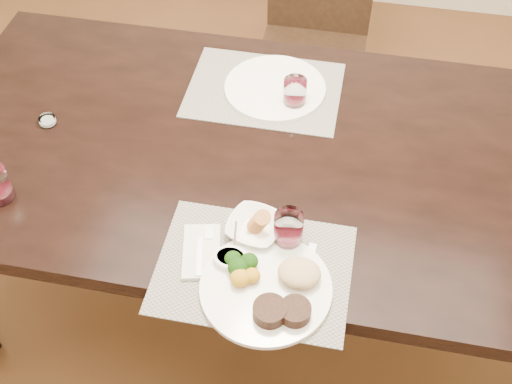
% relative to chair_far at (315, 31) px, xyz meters
% --- Properties ---
extents(ground_plane, '(4.50, 4.50, 0.00)m').
position_rel_chair_far_xyz_m(ground_plane, '(0.00, -0.93, -0.50)').
color(ground_plane, '#452716').
rests_on(ground_plane, ground).
extents(dining_table, '(2.00, 1.00, 0.75)m').
position_rel_chair_far_xyz_m(dining_table, '(0.00, -0.93, 0.16)').
color(dining_table, black).
rests_on(dining_table, ground).
extents(chair_far, '(0.42, 0.42, 0.90)m').
position_rel_chair_far_xyz_m(chair_far, '(0.00, 0.00, 0.00)').
color(chair_far, black).
rests_on(chair_far, ground).
extents(placemat_near, '(0.46, 0.34, 0.00)m').
position_rel_chair_far_xyz_m(placemat_near, '(0.01, -1.33, 0.25)').
color(placemat_near, gray).
rests_on(placemat_near, dining_table).
extents(placemat_far, '(0.46, 0.34, 0.00)m').
position_rel_chair_far_xyz_m(placemat_far, '(-0.08, -0.68, 0.25)').
color(placemat_far, gray).
rests_on(placemat_far, dining_table).
extents(dinner_plate, '(0.31, 0.31, 0.05)m').
position_rel_chair_far_xyz_m(dinner_plate, '(0.07, -1.39, 0.27)').
color(dinner_plate, white).
rests_on(dinner_plate, placemat_near).
extents(napkin_fork, '(0.12, 0.17, 0.02)m').
position_rel_chair_far_xyz_m(napkin_fork, '(-0.12, -1.31, 0.26)').
color(napkin_fork, silver).
rests_on(napkin_fork, placemat_near).
extents(steak_knife, '(0.03, 0.24, 0.01)m').
position_rel_chair_far_xyz_m(steak_knife, '(0.14, -1.39, 0.26)').
color(steak_knife, silver).
rests_on(steak_knife, placemat_near).
extents(cracker_bowl, '(0.16, 0.16, 0.06)m').
position_rel_chair_far_xyz_m(cracker_bowl, '(-0.00, -1.22, 0.27)').
color(cracker_bowl, white).
rests_on(cracker_bowl, placemat_near).
extents(sauce_ramekin, '(0.08, 0.12, 0.07)m').
position_rel_chair_far_xyz_m(sauce_ramekin, '(-0.04, -1.33, 0.27)').
color(sauce_ramekin, white).
rests_on(sauce_ramekin, placemat_near).
extents(wine_glass_near, '(0.07, 0.07, 0.10)m').
position_rel_chair_far_xyz_m(wine_glass_near, '(0.08, -1.24, 0.29)').
color(wine_glass_near, white).
rests_on(wine_glass_near, placemat_near).
extents(far_plate, '(0.31, 0.31, 0.01)m').
position_rel_chair_far_xyz_m(far_plate, '(-0.05, -0.68, 0.26)').
color(far_plate, white).
rests_on(far_plate, placemat_far).
extents(wine_glass_far, '(0.07, 0.07, 0.09)m').
position_rel_chair_far_xyz_m(wine_glass_far, '(0.02, -0.74, 0.29)').
color(wine_glass_far, white).
rests_on(wine_glass_far, placemat_far).
extents(salt_cellar, '(0.05, 0.05, 0.02)m').
position_rel_chair_far_xyz_m(salt_cellar, '(-0.67, -0.95, 0.26)').
color(salt_cellar, white).
rests_on(salt_cellar, dining_table).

